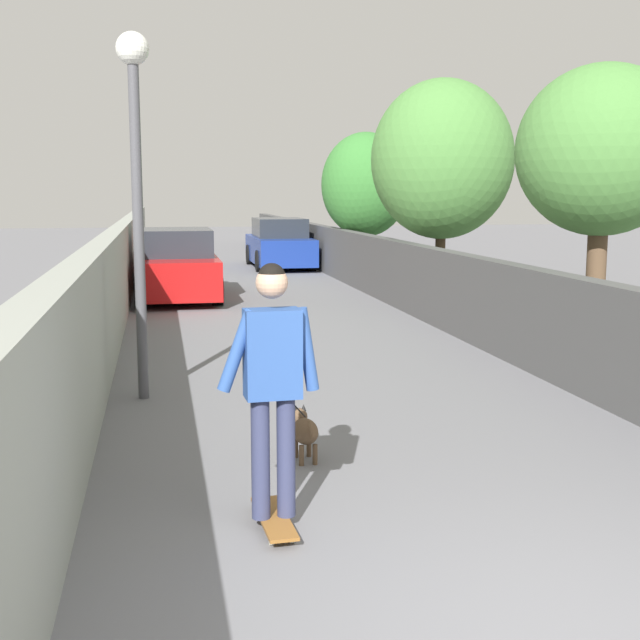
{
  "coord_description": "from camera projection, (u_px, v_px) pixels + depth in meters",
  "views": [
    {
      "loc": [
        -3.4,
        2.04,
        2.33
      ],
      "look_at": [
        5.1,
        0.39,
        1.0
      ],
      "focal_mm": 46.55,
      "sensor_mm": 36.0,
      "label": 1
    }
  ],
  "objects": [
    {
      "name": "ground_plane",
      "position": [
        259.0,
        303.0,
        17.63
      ],
      "size": [
        80.0,
        80.0,
        0.0
      ],
      "primitive_type": "plane",
      "color": "slate"
    },
    {
      "name": "wall_left",
      "position": [
        117.0,
        276.0,
        15.03
      ],
      "size": [
        48.0,
        0.3,
        1.68
      ],
      "primitive_type": "cube",
      "color": "#999E93",
      "rests_on": "ground"
    },
    {
      "name": "fence_right",
      "position": [
        414.0,
        279.0,
        16.11
      ],
      "size": [
        48.0,
        0.3,
        1.35
      ],
      "primitive_type": "cube",
      "color": "#4C4C4C",
      "rests_on": "ground"
    },
    {
      "name": "tree_right_near",
      "position": [
        602.0,
        152.0,
        11.65
      ],
      "size": [
        2.41,
        2.41,
        4.12
      ],
      "color": "brown",
      "rests_on": "ground"
    },
    {
      "name": "tree_right_mid",
      "position": [
        442.0,
        160.0,
        16.89
      ],
      "size": [
        2.91,
        2.91,
        4.62
      ],
      "color": "#473523",
      "rests_on": "ground"
    },
    {
      "name": "tree_right_far",
      "position": [
        365.0,
        185.0,
        22.76
      ],
      "size": [
        2.43,
        2.43,
        3.97
      ],
      "color": "brown",
      "rests_on": "ground"
    },
    {
      "name": "lamp_post",
      "position": [
        136.0,
        150.0,
        9.08
      ],
      "size": [
        0.36,
        0.36,
        4.05
      ],
      "color": "#4C4C51",
      "rests_on": "ground"
    },
    {
      "name": "skateboard",
      "position": [
        274.0,
        519.0,
        5.82
      ],
      "size": [
        0.81,
        0.24,
        0.08
      ],
      "color": "brown",
      "rests_on": "ground"
    },
    {
      "name": "person_skateboarder",
      "position": [
        273.0,
        370.0,
        5.66
      ],
      "size": [
        0.24,
        0.71,
        1.78
      ],
      "color": "#333859",
      "rests_on": "skateboard"
    },
    {
      "name": "dog",
      "position": [
        304.0,
        430.0,
        7.27
      ],
      "size": [
        1.73,
        0.6,
        1.06
      ],
      "color": "brown",
      "rests_on": "ground"
    },
    {
      "name": "car_near",
      "position": [
        177.0,
        266.0,
        18.36
      ],
      "size": [
        4.24,
        1.8,
        1.54
      ],
      "color": "#B71414",
      "rests_on": "ground"
    },
    {
      "name": "car_far",
      "position": [
        280.0,
        245.0,
        25.96
      ],
      "size": [
        4.27,
        1.8,
        1.54
      ],
      "color": "navy",
      "rests_on": "ground"
    }
  ]
}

